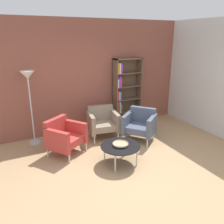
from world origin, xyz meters
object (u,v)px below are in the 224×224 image
at_px(armchair_near_window, 140,124).
at_px(decorative_bowl, 120,144).
at_px(coffee_table_low, 120,147).
at_px(armchair_by_bookshelf, 103,122).
at_px(floor_lamp_torchiere, 28,84).
at_px(armchair_spare_guest, 64,136).
at_px(bookshelf_tall, 124,93).

bearing_deg(armchair_near_window, decorative_bowl, -90.44).
height_order(coffee_table_low, armchair_by_bookshelf, armchair_by_bookshelf).
bearing_deg(decorative_bowl, floor_lamp_torchiere, 128.37).
distance_m(decorative_bowl, armchair_spare_guest, 1.28).
bearing_deg(armchair_by_bookshelf, armchair_near_window, -26.82).
distance_m(armchair_near_window, armchair_by_bookshelf, 0.94).
bearing_deg(armchair_spare_guest, bookshelf_tall, -9.70).
bearing_deg(armchair_near_window, coffee_table_low, -90.44).
bearing_deg(floor_lamp_torchiere, armchair_near_window, -22.43).
distance_m(bookshelf_tall, decorative_bowl, 2.27).
height_order(decorative_bowl, floor_lamp_torchiere, floor_lamp_torchiere).
relative_size(coffee_table_low, floor_lamp_torchiere, 0.46).
distance_m(armchair_spare_guest, armchair_by_bookshelf, 1.18).
xyz_separation_m(bookshelf_tall, floor_lamp_torchiere, (-2.55, -0.12, 0.51)).
height_order(decorative_bowl, armchair_near_window, armchair_near_window).
bearing_deg(floor_lamp_torchiere, armchair_by_bookshelf, -14.72).
distance_m(decorative_bowl, armchair_near_window, 1.25).
bearing_deg(coffee_table_low, armchair_near_window, 38.94).
distance_m(coffee_table_low, floor_lamp_torchiere, 2.50).
height_order(armchair_by_bookshelf, floor_lamp_torchiere, floor_lamp_torchiere).
height_order(coffee_table_low, armchair_spare_guest, armchair_spare_guest).
relative_size(armchair_near_window, armchair_by_bookshelf, 1.17).
relative_size(armchair_near_window, floor_lamp_torchiere, 0.55).
distance_m(coffee_table_low, armchair_by_bookshelf, 1.36).
relative_size(armchair_by_bookshelf, floor_lamp_torchiere, 0.47).
distance_m(decorative_bowl, armchair_by_bookshelf, 1.36).
height_order(bookshelf_tall, floor_lamp_torchiere, bookshelf_tall).
bearing_deg(bookshelf_tall, decorative_bowl, -121.28).
relative_size(armchair_spare_guest, armchair_by_bookshelf, 1.16).
bearing_deg(armchair_spare_guest, decorative_bowl, -81.42).
xyz_separation_m(bookshelf_tall, armchair_spare_guest, (-2.04, -0.97, -0.52)).
xyz_separation_m(decorative_bowl, armchair_near_window, (0.98, 0.79, -0.02)).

